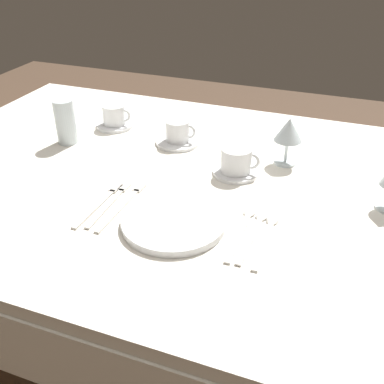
{
  "coord_description": "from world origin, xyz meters",
  "views": [
    {
      "loc": [
        0.32,
        -0.99,
        1.35
      ],
      "look_at": [
        -0.01,
        -0.1,
        0.76
      ],
      "focal_mm": 42.26,
      "sensor_mm": 36.0,
      "label": 1
    }
  ],
  "objects_px": {
    "fork_outer": "(124,204)",
    "spoon_dessert": "(255,230)",
    "fork_salad": "(100,203)",
    "dinner_plate": "(174,222)",
    "fork_inner": "(111,202)",
    "wine_glass_left": "(289,132)",
    "coffee_cup_far": "(237,160)",
    "coffee_cup_right": "(115,115)",
    "spoon_soup": "(243,227)",
    "coffee_cup_left": "(178,131)",
    "drink_tumbler": "(66,124)",
    "spoon_tea": "(267,234)"
  },
  "relations": [
    {
      "from": "fork_outer",
      "to": "fork_inner",
      "type": "height_order",
      "value": "same"
    },
    {
      "from": "fork_inner",
      "to": "wine_glass_left",
      "type": "bearing_deg",
      "value": 44.73
    },
    {
      "from": "dinner_plate",
      "to": "wine_glass_left",
      "type": "relative_size",
      "value": 1.76
    },
    {
      "from": "fork_outer",
      "to": "coffee_cup_right",
      "type": "xyz_separation_m",
      "value": [
        -0.25,
        0.42,
        0.04
      ]
    },
    {
      "from": "spoon_soup",
      "to": "fork_outer",
      "type": "bearing_deg",
      "value": -177.72
    },
    {
      "from": "spoon_dessert",
      "to": "coffee_cup_right",
      "type": "relative_size",
      "value": 2.13
    },
    {
      "from": "dinner_plate",
      "to": "coffee_cup_left",
      "type": "xyz_separation_m",
      "value": [
        -0.15,
        0.41,
        0.03
      ]
    },
    {
      "from": "dinner_plate",
      "to": "spoon_tea",
      "type": "xyz_separation_m",
      "value": [
        0.21,
        0.04,
        -0.01
      ]
    },
    {
      "from": "spoon_tea",
      "to": "coffee_cup_right",
      "type": "relative_size",
      "value": 2.1
    },
    {
      "from": "coffee_cup_left",
      "to": "coffee_cup_far",
      "type": "distance_m",
      "value": 0.26
    },
    {
      "from": "coffee_cup_far",
      "to": "coffee_cup_left",
      "type": "bearing_deg",
      "value": 150.25
    },
    {
      "from": "fork_salad",
      "to": "coffee_cup_far",
      "type": "relative_size",
      "value": 1.96
    },
    {
      "from": "spoon_tea",
      "to": "coffee_cup_far",
      "type": "xyz_separation_m",
      "value": [
        -0.14,
        0.25,
        0.04
      ]
    },
    {
      "from": "coffee_cup_left",
      "to": "spoon_tea",
      "type": "bearing_deg",
      "value": -45.76
    },
    {
      "from": "spoon_soup",
      "to": "wine_glass_left",
      "type": "xyz_separation_m",
      "value": [
        0.03,
        0.35,
        0.1
      ]
    },
    {
      "from": "coffee_cup_left",
      "to": "wine_glass_left",
      "type": "height_order",
      "value": "wine_glass_left"
    },
    {
      "from": "spoon_soup",
      "to": "coffee_cup_far",
      "type": "height_order",
      "value": "coffee_cup_far"
    },
    {
      "from": "fork_outer",
      "to": "spoon_dessert",
      "type": "relative_size",
      "value": 1.09
    },
    {
      "from": "fork_outer",
      "to": "fork_inner",
      "type": "distance_m",
      "value": 0.03
    },
    {
      "from": "fork_outer",
      "to": "spoon_tea",
      "type": "xyz_separation_m",
      "value": [
        0.36,
        0.0,
        0.0
      ]
    },
    {
      "from": "wine_glass_left",
      "to": "drink_tumbler",
      "type": "xyz_separation_m",
      "value": [
        -0.66,
        -0.1,
        -0.04
      ]
    },
    {
      "from": "fork_inner",
      "to": "coffee_cup_right",
      "type": "distance_m",
      "value": 0.48
    },
    {
      "from": "spoon_tea",
      "to": "coffee_cup_right",
      "type": "height_order",
      "value": "coffee_cup_right"
    },
    {
      "from": "fork_outer",
      "to": "coffee_cup_far",
      "type": "height_order",
      "value": "coffee_cup_far"
    },
    {
      "from": "dinner_plate",
      "to": "spoon_dessert",
      "type": "height_order",
      "value": "dinner_plate"
    },
    {
      "from": "fork_outer",
      "to": "fork_salad",
      "type": "relative_size",
      "value": 1.09
    },
    {
      "from": "dinner_plate",
      "to": "fork_inner",
      "type": "xyz_separation_m",
      "value": [
        -0.18,
        0.03,
        -0.01
      ]
    },
    {
      "from": "coffee_cup_far",
      "to": "drink_tumbler",
      "type": "distance_m",
      "value": 0.55
    },
    {
      "from": "fork_outer",
      "to": "coffee_cup_far",
      "type": "bearing_deg",
      "value": 49.0
    },
    {
      "from": "dinner_plate",
      "to": "fork_salad",
      "type": "relative_size",
      "value": 1.15
    },
    {
      "from": "fork_salad",
      "to": "spoon_tea",
      "type": "relative_size",
      "value": 1.01
    },
    {
      "from": "spoon_dessert",
      "to": "wine_glass_left",
      "type": "height_order",
      "value": "wine_glass_left"
    },
    {
      "from": "fork_outer",
      "to": "drink_tumbler",
      "type": "bearing_deg",
      "value": 141.69
    },
    {
      "from": "fork_inner",
      "to": "wine_glass_left",
      "type": "distance_m",
      "value": 0.52
    },
    {
      "from": "spoon_soup",
      "to": "coffee_cup_far",
      "type": "xyz_separation_m",
      "value": [
        -0.08,
        0.24,
        0.04
      ]
    },
    {
      "from": "fork_inner",
      "to": "dinner_plate",
      "type": "bearing_deg",
      "value": -9.52
    },
    {
      "from": "spoon_soup",
      "to": "coffee_cup_left",
      "type": "distance_m",
      "value": 0.48
    },
    {
      "from": "spoon_soup",
      "to": "coffee_cup_left",
      "type": "bearing_deg",
      "value": 130.01
    },
    {
      "from": "dinner_plate",
      "to": "wine_glass_left",
      "type": "height_order",
      "value": "wine_glass_left"
    },
    {
      "from": "fork_outer",
      "to": "spoon_dessert",
      "type": "xyz_separation_m",
      "value": [
        0.33,
        0.01,
        0.0
      ]
    },
    {
      "from": "fork_inner",
      "to": "spoon_soup",
      "type": "relative_size",
      "value": 0.98
    },
    {
      "from": "fork_salad",
      "to": "spoon_dessert",
      "type": "distance_m",
      "value": 0.39
    },
    {
      "from": "spoon_dessert",
      "to": "wine_glass_left",
      "type": "relative_size",
      "value": 1.53
    },
    {
      "from": "spoon_dessert",
      "to": "drink_tumbler",
      "type": "relative_size",
      "value": 1.53
    },
    {
      "from": "fork_salad",
      "to": "spoon_soup",
      "type": "bearing_deg",
      "value": 4.2
    },
    {
      "from": "dinner_plate",
      "to": "spoon_tea",
      "type": "relative_size",
      "value": 1.16
    },
    {
      "from": "spoon_soup",
      "to": "coffee_cup_right",
      "type": "xyz_separation_m",
      "value": [
        -0.55,
        0.41,
        0.04
      ]
    },
    {
      "from": "drink_tumbler",
      "to": "coffee_cup_far",
      "type": "bearing_deg",
      "value": -1.42
    },
    {
      "from": "fork_inner",
      "to": "spoon_soup",
      "type": "height_order",
      "value": "spoon_soup"
    },
    {
      "from": "fork_salad",
      "to": "spoon_dessert",
      "type": "height_order",
      "value": "spoon_dessert"
    }
  ]
}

